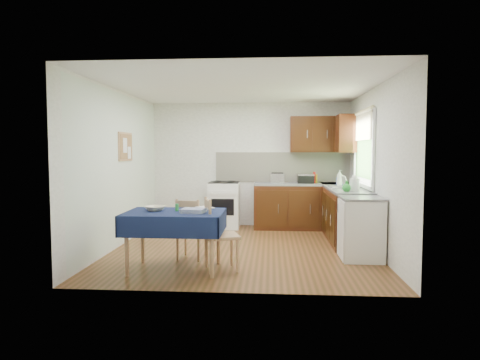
# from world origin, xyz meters

# --- Properties ---
(floor) EXTENTS (4.20, 4.20, 0.00)m
(floor) POSITION_xyz_m (0.00, 0.00, 0.00)
(floor) COLOR #4F3415
(floor) RESTS_ON ground
(ceiling) EXTENTS (4.00, 4.20, 0.02)m
(ceiling) POSITION_xyz_m (0.00, 0.00, 2.50)
(ceiling) COLOR white
(ceiling) RESTS_ON wall_back
(wall_back) EXTENTS (4.00, 0.02, 2.50)m
(wall_back) POSITION_xyz_m (0.00, 2.10, 1.25)
(wall_back) COLOR silver
(wall_back) RESTS_ON ground
(wall_front) EXTENTS (4.00, 0.02, 2.50)m
(wall_front) POSITION_xyz_m (0.00, -2.10, 1.25)
(wall_front) COLOR silver
(wall_front) RESTS_ON ground
(wall_left) EXTENTS (0.02, 4.20, 2.50)m
(wall_left) POSITION_xyz_m (-2.00, 0.00, 1.25)
(wall_left) COLOR silver
(wall_left) RESTS_ON ground
(wall_right) EXTENTS (0.02, 4.20, 2.50)m
(wall_right) POSITION_xyz_m (2.00, 0.00, 1.25)
(wall_right) COLOR silver
(wall_right) RESTS_ON ground
(base_cabinets) EXTENTS (1.90, 2.30, 0.86)m
(base_cabinets) POSITION_xyz_m (1.36, 1.26, 0.43)
(base_cabinets) COLOR black
(base_cabinets) RESTS_ON ground
(worktop_back) EXTENTS (1.90, 0.60, 0.04)m
(worktop_back) POSITION_xyz_m (1.05, 1.80, 0.88)
(worktop_back) COLOR slate
(worktop_back) RESTS_ON base_cabinets
(worktop_right) EXTENTS (0.60, 1.70, 0.04)m
(worktop_right) POSITION_xyz_m (1.70, 0.65, 0.88)
(worktop_right) COLOR slate
(worktop_right) RESTS_ON base_cabinets
(worktop_corner) EXTENTS (0.60, 0.60, 0.04)m
(worktop_corner) POSITION_xyz_m (1.70, 1.80, 0.88)
(worktop_corner) COLOR slate
(worktop_corner) RESTS_ON base_cabinets
(splashback) EXTENTS (2.70, 0.02, 0.60)m
(splashback) POSITION_xyz_m (0.65, 2.08, 1.20)
(splashback) COLOR white
(splashback) RESTS_ON wall_back
(upper_cabinets) EXTENTS (1.20, 0.85, 0.70)m
(upper_cabinets) POSITION_xyz_m (1.52, 1.80, 1.85)
(upper_cabinets) COLOR black
(upper_cabinets) RESTS_ON wall_back
(stove) EXTENTS (0.60, 0.61, 0.92)m
(stove) POSITION_xyz_m (-0.50, 1.80, 0.46)
(stove) COLOR white
(stove) RESTS_ON ground
(window) EXTENTS (0.04, 1.48, 1.26)m
(window) POSITION_xyz_m (1.97, 0.70, 1.65)
(window) COLOR #325C26
(window) RESTS_ON wall_right
(fridge) EXTENTS (0.58, 0.60, 0.89)m
(fridge) POSITION_xyz_m (1.70, -0.55, 0.44)
(fridge) COLOR white
(fridge) RESTS_ON ground
(corkboard) EXTENTS (0.04, 0.62, 0.47)m
(corkboard) POSITION_xyz_m (-1.97, 0.30, 1.60)
(corkboard) COLOR tan
(corkboard) RESTS_ON wall_left
(dining_table) EXTENTS (1.25, 0.85, 0.76)m
(dining_table) POSITION_xyz_m (-0.80, -1.26, 0.65)
(dining_table) COLOR #0E183A
(dining_table) RESTS_ON ground
(chair_far) EXTENTS (0.44, 0.44, 0.87)m
(chair_far) POSITION_xyz_m (-0.70, -0.72, 0.46)
(chair_far) COLOR tan
(chair_far) RESTS_ON ground
(chair_near) EXTENTS (0.52, 0.52, 0.93)m
(chair_near) POSITION_xyz_m (-0.25, -1.24, 0.49)
(chair_near) COLOR tan
(chair_near) RESTS_ON ground
(toaster) EXTENTS (0.27, 0.17, 0.21)m
(toaster) POSITION_xyz_m (0.55, 1.77, 0.99)
(toaster) COLOR #B7B7BC
(toaster) RESTS_ON worktop_back
(sandwich_press) EXTENTS (0.31, 0.27, 0.18)m
(sandwich_press) POSITION_xyz_m (1.10, 1.76, 0.99)
(sandwich_press) COLOR black
(sandwich_press) RESTS_ON worktop_back
(sauce_bottle) EXTENTS (0.05, 0.05, 0.22)m
(sauce_bottle) POSITION_xyz_m (1.27, 1.75, 1.01)
(sauce_bottle) COLOR red
(sauce_bottle) RESTS_ON worktop_back
(yellow_packet) EXTENTS (0.15, 0.13, 0.17)m
(yellow_packet) POSITION_xyz_m (1.28, 1.93, 0.98)
(yellow_packet) COLOR gold
(yellow_packet) RESTS_ON worktop_back
(dish_rack) EXTENTS (0.45, 0.34, 0.21)m
(dish_rack) POSITION_xyz_m (1.67, 0.75, 0.92)
(dish_rack) COLOR #949399
(dish_rack) RESTS_ON worktop_right
(kettle) EXTENTS (0.15, 0.15, 0.26)m
(kettle) POSITION_xyz_m (1.74, 0.21, 1.02)
(kettle) COLOR white
(kettle) RESTS_ON worktop_right
(cup) EXTENTS (0.15, 0.15, 0.09)m
(cup) POSITION_xyz_m (1.16, 1.70, 0.95)
(cup) COLOR white
(cup) RESTS_ON worktop_back
(soap_bottle_a) EXTENTS (0.15, 0.15, 0.28)m
(soap_bottle_a) POSITION_xyz_m (1.68, 1.30, 1.04)
(soap_bottle_a) COLOR white
(soap_bottle_a) RESTS_ON worktop_right
(soap_bottle_b) EXTENTS (0.13, 0.13, 0.20)m
(soap_bottle_b) POSITION_xyz_m (1.70, 1.40, 1.00)
(soap_bottle_b) COLOR blue
(soap_bottle_b) RESTS_ON worktop_right
(soap_bottle_c) EXTENTS (0.17, 0.17, 0.17)m
(soap_bottle_c) POSITION_xyz_m (1.60, 0.10, 0.99)
(soap_bottle_c) COLOR green
(soap_bottle_c) RESTS_ON worktop_right
(plate_bowl) EXTENTS (0.32, 0.32, 0.06)m
(plate_bowl) POSITION_xyz_m (-1.08, -1.19, 0.79)
(plate_bowl) COLOR beige
(plate_bowl) RESTS_ON dining_table
(book) EXTENTS (0.29, 0.30, 0.02)m
(book) POSITION_xyz_m (-0.53, -0.98, 0.77)
(book) COLOR white
(book) RESTS_ON dining_table
(spice_jar) EXTENTS (0.05, 0.05, 0.09)m
(spice_jar) POSITION_xyz_m (-0.79, -1.20, 0.80)
(spice_jar) COLOR green
(spice_jar) RESTS_ON dining_table
(tea_towel) EXTENTS (0.31, 0.26, 0.05)m
(tea_towel) POSITION_xyz_m (-0.55, -1.33, 0.78)
(tea_towel) COLOR navy
(tea_towel) RESTS_ON dining_table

